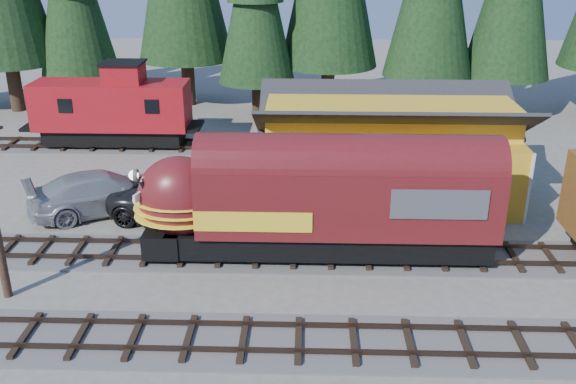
{
  "coord_description": "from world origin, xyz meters",
  "views": [
    {
      "loc": [
        -3.99,
        -19.45,
        12.57
      ],
      "look_at": [
        -4.72,
        4.0,
        2.88
      ],
      "focal_mm": 40.0,
      "sensor_mm": 36.0,
      "label": 1
    }
  ],
  "objects_px": {
    "depot": "(389,141)",
    "pickup_truck_b": "(102,192)",
    "locomotive": "(308,205)",
    "pickup_truck_a": "(186,200)",
    "caboose": "(113,109)"
  },
  "relations": [
    {
      "from": "depot",
      "to": "pickup_truck_a",
      "type": "height_order",
      "value": "depot"
    },
    {
      "from": "pickup_truck_a",
      "to": "pickup_truck_b",
      "type": "height_order",
      "value": "pickup_truck_b"
    },
    {
      "from": "locomotive",
      "to": "caboose",
      "type": "xyz_separation_m",
      "value": [
        -11.89,
        14.0,
        0.08
      ]
    },
    {
      "from": "depot",
      "to": "caboose",
      "type": "xyz_separation_m",
      "value": [
        -15.79,
        7.5,
        -0.54
      ]
    },
    {
      "from": "depot",
      "to": "caboose",
      "type": "bearing_deg",
      "value": 154.6
    },
    {
      "from": "pickup_truck_a",
      "to": "pickup_truck_b",
      "type": "bearing_deg",
      "value": 88.9
    },
    {
      "from": "locomotive",
      "to": "caboose",
      "type": "distance_m",
      "value": 18.37
    },
    {
      "from": "locomotive",
      "to": "pickup_truck_a",
      "type": "xyz_separation_m",
      "value": [
        -5.63,
        3.5,
        -1.38
      ]
    },
    {
      "from": "depot",
      "to": "pickup_truck_b",
      "type": "xyz_separation_m",
      "value": [
        -13.69,
        -2.21,
        -1.98
      ]
    },
    {
      "from": "depot",
      "to": "pickup_truck_b",
      "type": "distance_m",
      "value": 14.0
    },
    {
      "from": "depot",
      "to": "locomotive",
      "type": "distance_m",
      "value": 7.61
    },
    {
      "from": "caboose",
      "to": "pickup_truck_a",
      "type": "height_order",
      "value": "caboose"
    },
    {
      "from": "locomotive",
      "to": "caboose",
      "type": "bearing_deg",
      "value": 130.34
    },
    {
      "from": "locomotive",
      "to": "depot",
      "type": "bearing_deg",
      "value": 59.0
    },
    {
      "from": "caboose",
      "to": "pickup_truck_a",
      "type": "distance_m",
      "value": 12.31
    }
  ]
}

